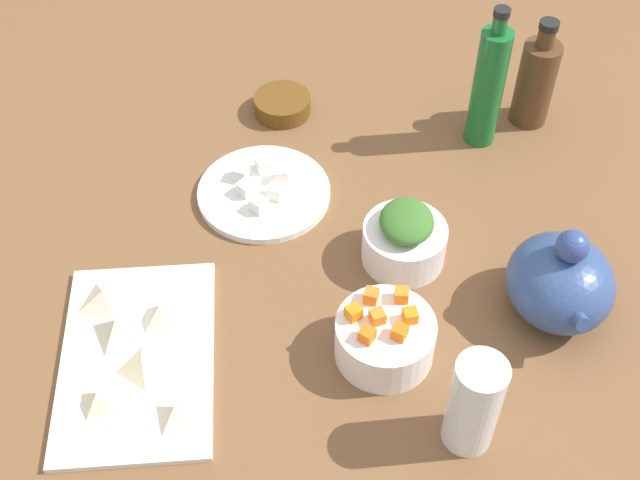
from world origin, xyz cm
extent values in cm
cube|color=brown|center=(0.00, 0.00, 1.50)|extent=(190.00, 190.00, 3.00)
cube|color=white|center=(15.04, -25.61, 3.50)|extent=(31.10, 20.33, 1.00)
cylinder|color=white|center=(-14.56, -7.66, 3.60)|extent=(20.96, 20.96, 1.20)
cylinder|color=white|center=(-0.37, 12.25, 6.11)|extent=(12.23, 12.23, 6.22)
cylinder|color=white|center=(16.46, 7.19, 6.21)|extent=(13.25, 13.25, 6.41)
cylinder|color=brown|center=(-34.85, -3.67, 4.59)|extent=(9.80, 9.80, 3.18)
ellipsoid|color=navy|center=(10.93, 31.73, 8.66)|extent=(15.74, 14.49, 11.32)
sphere|color=navy|center=(10.93, 31.73, 16.08)|extent=(4.41, 4.41, 4.41)
cylinder|color=navy|center=(17.62, 31.73, 10.07)|extent=(5.38, 2.00, 3.93)
cylinder|color=#51331D|center=(-29.57, 38.43, 10.47)|extent=(6.33, 6.33, 14.94)
cylinder|color=#51331D|center=(-29.57, 38.43, 19.60)|extent=(2.85, 2.85, 3.32)
cylinder|color=black|center=(-29.57, 38.43, 21.86)|extent=(3.16, 3.16, 1.20)
cylinder|color=#17642B|center=(-25.25, 28.99, 13.46)|extent=(5.08, 5.08, 20.93)
cylinder|color=#17642B|center=(-25.25, 28.99, 25.39)|extent=(2.28, 2.28, 2.93)
cylinder|color=black|center=(-25.25, 28.99, 27.46)|extent=(2.54, 2.54, 1.20)
cylinder|color=white|center=(29.48, 15.80, 10.50)|extent=(6.30, 6.30, 14.99)
cube|color=orange|center=(15.98, 10.31, 10.31)|extent=(1.97, 1.97, 1.80)
cube|color=orange|center=(14.85, 3.11, 10.31)|extent=(2.46, 2.46, 1.80)
cube|color=orange|center=(12.34, 5.71, 10.31)|extent=(2.33, 2.33, 1.80)
cube|color=orange|center=(12.52, 9.71, 10.31)|extent=(2.09, 2.09, 1.80)
cube|color=orange|center=(18.42, 8.57, 10.31)|extent=(2.49, 2.49, 1.80)
cube|color=orange|center=(15.79, 6.09, 10.31)|extent=(2.23, 2.23, 1.80)
cube|color=orange|center=(18.52, 4.41, 10.31)|extent=(2.53, 2.53, 1.80)
ellipsoid|color=#396C29|center=(-0.37, 12.25, 10.87)|extent=(9.96, 8.94, 3.28)
cube|color=white|center=(-12.93, -5.84, 5.30)|extent=(2.90, 2.90, 2.20)
cube|color=silver|center=(-10.34, -8.58, 5.30)|extent=(3.11, 3.11, 2.20)
cube|color=silver|center=(-17.61, -11.10, 5.30)|extent=(2.90, 2.90, 2.20)
cube|color=white|center=(-16.78, -4.86, 5.30)|extent=(2.24, 2.24, 2.20)
cube|color=white|center=(-19.22, -7.49, 5.30)|extent=(2.84, 2.84, 2.20)
cube|color=white|center=(-14.06, -10.45, 5.30)|extent=(3.11, 3.11, 2.20)
pyramid|color=beige|center=(24.56, -20.07, 5.23)|extent=(6.35, 6.34, 2.47)
pyramid|color=beige|center=(11.19, -28.27, 5.53)|extent=(7.45, 7.56, 3.05)
pyramid|color=beige|center=(21.96, -29.76, 5.39)|extent=(5.70, 5.82, 2.78)
pyramid|color=beige|center=(9.20, -22.54, 5.56)|extent=(6.13, 6.12, 3.12)
pyramid|color=beige|center=(16.88, -24.53, 5.37)|extent=(5.74, 5.85, 2.74)
pyramid|color=beige|center=(5.55, -30.57, 5.28)|extent=(7.52, 7.72, 2.55)
camera|label=1|loc=(78.32, -6.49, 96.40)|focal=46.62mm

